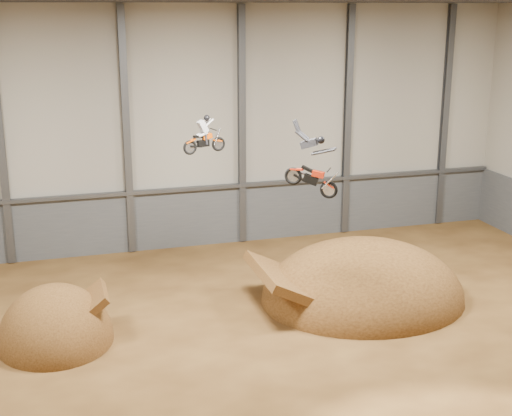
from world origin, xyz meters
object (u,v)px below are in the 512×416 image
Objects in this scene: fmx_rider_a at (204,132)px; fmx_rider_b at (309,160)px; landing_ramp at (362,299)px; takeoff_ramp at (56,341)px.

fmx_rider_b reaches higher than fmx_rider_a.
fmx_rider_b is at bearing -146.90° from landing_ramp.
fmx_rider_a is (7.20, 2.51, 8.25)m from takeoff_ramp.
fmx_rider_b is (3.39, -4.60, -0.54)m from fmx_rider_a.
fmx_rider_b is at bearing -11.18° from takeoff_ramp.
takeoff_ramp is 2.68× the size of fmx_rider_a.
fmx_rider_a is 0.68× the size of fmx_rider_b.
fmx_rider_a reaches higher than takeoff_ramp.
landing_ramp reaches higher than takeoff_ramp.
fmx_rider_b reaches higher than landing_ramp.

